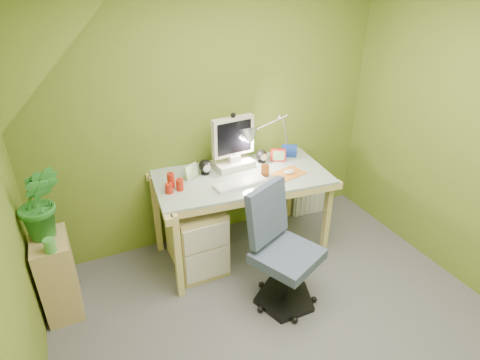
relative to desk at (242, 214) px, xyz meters
name	(u,v)px	position (x,y,z in m)	size (l,w,h in m)	color
floor	(300,349)	(-0.10, -1.18, -0.40)	(3.20, 3.20, 0.01)	#56565B
wall_back	(211,115)	(-0.10, 0.42, 0.81)	(3.20, 0.01, 2.40)	olive
slope_ceiling	(114,114)	(-1.10, -1.18, 1.46)	(1.10, 3.20, 1.10)	white
desk	(242,214)	(0.00, 0.00, 0.00)	(1.46, 0.73, 0.78)	#D1BA6E
monitor	(233,142)	(0.00, 0.18, 0.63)	(0.35, 0.20, 0.48)	beige
speaker_left	(205,167)	(-0.27, 0.16, 0.46)	(0.11, 0.11, 0.13)	black
speaker_right	(261,156)	(0.27, 0.16, 0.45)	(0.10, 0.10, 0.12)	black
keyboard	(240,183)	(-0.08, -0.14, 0.40)	(0.44, 0.14, 0.02)	silver
mousepad	(289,173)	(0.38, -0.14, 0.40)	(0.26, 0.18, 0.01)	orange
mouse	(289,172)	(0.38, -0.14, 0.41)	(0.10, 0.06, 0.03)	white
amber_tumbler	(265,170)	(0.18, -0.08, 0.44)	(0.07, 0.07, 0.09)	#994416
candle_cluster	(172,183)	(-0.60, 0.01, 0.45)	(0.17, 0.15, 0.12)	#AE1F0F
photo_frame_red	(278,155)	(0.42, 0.12, 0.45)	(0.14, 0.02, 0.12)	#B21214
photo_frame_blue	(289,151)	(0.56, 0.16, 0.45)	(0.14, 0.02, 0.12)	navy
photo_frame_green	(191,171)	(-0.40, 0.14, 0.45)	(0.14, 0.02, 0.12)	#AFD693
desk_lamp	(279,126)	(0.45, 0.18, 0.70)	(0.58, 0.25, 0.62)	silver
side_ledge	(58,276)	(-1.55, -0.10, -0.06)	(0.25, 0.38, 0.66)	tan
potted_plant	(40,202)	(-1.54, -0.05, 0.54)	(0.30, 0.25, 0.55)	#287627
green_cup	(50,245)	(-1.53, -0.25, 0.32)	(0.08, 0.08, 0.10)	#4A9B40
task_chair	(288,255)	(0.03, -0.73, 0.06)	(0.50, 0.50, 0.91)	#3E4A66
radiator	(306,196)	(0.91, 0.32, -0.21)	(0.36, 0.14, 0.36)	silver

